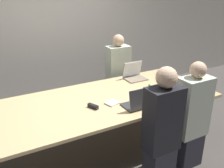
{
  "coord_description": "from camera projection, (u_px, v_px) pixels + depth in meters",
  "views": [
    {
      "loc": [
        -1.31,
        -2.74,
        2.21
      ],
      "look_at": [
        0.24,
        0.1,
        0.91
      ],
      "focal_mm": 40.0,
      "sensor_mm": 36.0,
      "label": 1
    }
  ],
  "objects": [
    {
      "name": "curtain_wall",
      "position": [
        56.0,
        31.0,
        4.61
      ],
      "size": [
        12.0,
        0.06,
        2.8
      ],
      "color": "beige",
      "rests_on": "ground_plane"
    },
    {
      "name": "ground_plane",
      "position": [
        101.0,
        147.0,
        3.64
      ],
      "size": [
        24.0,
        24.0,
        0.0
      ],
      "primitive_type": "plane",
      "color": "#4C4742"
    },
    {
      "name": "laptop_near_right",
      "position": [
        177.0,
        97.0,
        3.28
      ],
      "size": [
        0.31,
        0.25,
        0.25
      ],
      "rotation": [
        0.0,
        0.0,
        3.14
      ],
      "color": "gray",
      "rests_on": "conference_table"
    },
    {
      "name": "conference_table",
      "position": [
        100.0,
        104.0,
        3.38
      ],
      "size": [
        3.2,
        1.33,
        0.76
      ],
      "color": "#D6B77F",
      "rests_on": "ground_plane"
    },
    {
      "name": "stapler",
      "position": [
        93.0,
        106.0,
        3.12
      ],
      "size": [
        0.1,
        0.15,
        0.05
      ],
      "rotation": [
        0.0,
        0.0,
        0.44
      ],
      "color": "black",
      "rests_on": "conference_table"
    },
    {
      "name": "laptop_far_right",
      "position": [
        134.0,
        74.0,
        4.08
      ],
      "size": [
        0.34,
        0.27,
        0.28
      ],
      "color": "gray",
      "rests_on": "conference_table"
    },
    {
      "name": "laptop_near_midright",
      "position": [
        138.0,
        102.0,
        3.11
      ],
      "size": [
        0.31,
        0.27,
        0.28
      ],
      "rotation": [
        0.0,
        0.0,
        3.14
      ],
      "color": "#333338",
      "rests_on": "conference_table"
    },
    {
      "name": "bottle_near_midright",
      "position": [
        149.0,
        93.0,
        3.33
      ],
      "size": [
        0.07,
        0.07,
        0.22
      ],
      "color": "green",
      "rests_on": "conference_table"
    },
    {
      "name": "notebook",
      "position": [
        112.0,
        103.0,
        3.25
      ],
      "size": [
        0.2,
        0.18,
        0.02
      ],
      "rotation": [
        0.0,
        0.0,
        0.3
      ],
      "color": "silver",
      "rests_on": "conference_table"
    },
    {
      "name": "person_far_right",
      "position": [
        118.0,
        75.0,
        4.5
      ],
      "size": [
        0.4,
        0.24,
        1.41
      ],
      "color": "#2D2D38",
      "rests_on": "ground_plane"
    },
    {
      "name": "person_near_right",
      "position": [
        192.0,
        118.0,
        3.06
      ],
      "size": [
        0.4,
        0.24,
        1.4
      ],
      "rotation": [
        0.0,
        0.0,
        3.14
      ],
      "color": "#2D2D38",
      "rests_on": "ground_plane"
    },
    {
      "name": "person_near_midright",
      "position": [
        162.0,
        129.0,
        2.78
      ],
      "size": [
        0.4,
        0.24,
        1.43
      ],
      "rotation": [
        0.0,
        0.0,
        3.14
      ],
      "color": "#2D2D38",
      "rests_on": "ground_plane"
    }
  ]
}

